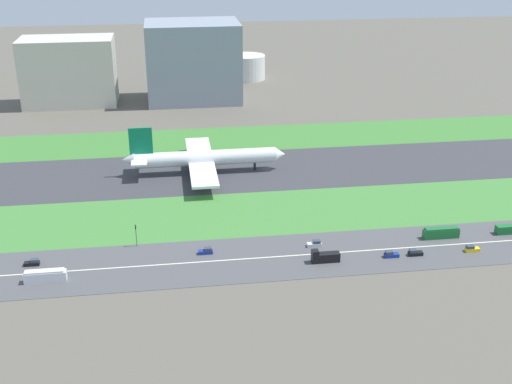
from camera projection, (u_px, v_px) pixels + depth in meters
The scene contains 21 objects.
ground_plane at pixel (268, 169), 263.25m from camera, with size 800.00×800.00×0.00m, color #5B564C.
runway at pixel (268, 169), 263.23m from camera, with size 280.00×46.00×0.10m, color #38383D.
grass_median_north at pixel (254, 138), 300.58m from camera, with size 280.00×36.00×0.10m, color #3D7A33.
grass_median_south at pixel (286, 211), 225.87m from camera, with size 280.00×36.00×0.10m, color #427F38.
highway at pixel (305, 255), 196.72m from camera, with size 280.00×28.00×0.10m, color #4C4C4F.
highway_centerline at pixel (305, 255), 196.70m from camera, with size 266.00×0.50×0.01m, color silver.
airliner at pixel (202, 158), 257.36m from camera, with size 65.00×56.00×19.70m.
bus_1 at pixel (45, 276), 181.66m from camera, with size 11.60×2.50×3.50m.
car_4 at pixel (391, 254), 195.09m from camera, with size 4.40×1.80×2.00m.
car_5 at pixel (415, 253), 196.07m from camera, with size 4.40×1.80×2.00m.
truck_2 at pixel (509, 229), 209.51m from camera, with size 8.40×2.50×4.00m.
truck_0 at pixel (325, 257), 192.14m from camera, with size 8.40×2.50×4.00m.
car_1 at pixel (32, 263), 190.44m from camera, with size 4.40×1.80×2.00m.
car_0 at pixel (315, 244), 201.46m from camera, with size 4.40×1.80×2.00m.
bus_0 at pixel (441, 233), 206.44m from camera, with size 11.60×2.50×3.50m.
car_6 at pixel (472, 249), 198.42m from camera, with size 4.40×1.80×2.00m.
car_3 at pixel (206, 251), 197.07m from camera, with size 4.40×1.80×2.00m.
traffic_light at pixel (136, 234), 200.31m from camera, with size 0.36×0.50×7.20m.
terminal_building at pixel (69, 72), 348.44m from camera, with size 48.82×27.19×35.66m, color beige.
hangar_building at pixel (193, 61), 355.74m from camera, with size 50.43×37.21×42.61m, color gray.
fuel_tank_west at pixel (247, 67), 406.76m from camera, with size 22.36×22.36×15.02m, color silver.
Camera 1 is at (-39.34, -242.72, 94.57)m, focal length 45.57 mm.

